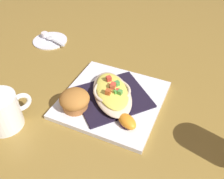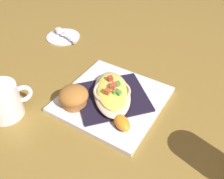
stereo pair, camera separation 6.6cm
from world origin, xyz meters
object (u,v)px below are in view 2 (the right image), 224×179
coffee_mug (4,103)px  creamer_saucer (63,36)px  gratin_dish (112,92)px  orange_garnish (122,122)px  creamer_cup_0 (59,31)px  spoon (64,35)px  muffin (74,97)px  square_plate (112,99)px

coffee_mug → creamer_saucer: coffee_mug is taller
gratin_dish → coffee_mug: 0.27m
gratin_dish → orange_garnish: gratin_dish is taller
creamer_cup_0 → spoon: bearing=-106.0°
muffin → orange_garnish: 0.14m
orange_garnish → coffee_mug: coffee_mug is taller
coffee_mug → creamer_cup_0: 0.42m
coffee_mug → spoon: bearing=20.5°
square_plate → creamer_saucer: (0.18, 0.35, -0.00)m
coffee_mug → spoon: 0.40m
creamer_saucer → creamer_cup_0: 0.03m
orange_garnish → gratin_dish: bearing=47.2°
gratin_dish → spoon: 0.38m
coffee_mug → creamer_saucer: 0.40m
square_plate → spoon: size_ratio=2.68×
coffee_mug → creamer_saucer: bearing=21.6°
orange_garnish → creamer_saucer: orange_garnish is taller
spoon → creamer_cup_0: bearing=74.0°
orange_garnish → creamer_saucer: (0.25, 0.42, -0.02)m
gratin_dish → creamer_saucer: (0.18, 0.35, -0.03)m
muffin → square_plate: bearing=-42.9°
muffin → creamer_saucer: 0.38m
coffee_mug → square_plate: bearing=-46.3°
creamer_cup_0 → orange_garnish: bearing=-120.3°
gratin_dish → orange_garnish: size_ratio=3.11×
orange_garnish → spoon: size_ratio=0.67×
creamer_cup_0 → gratin_dish: bearing=-117.3°
creamer_saucer → spoon: 0.01m
orange_garnish → coffee_mug: (-0.12, 0.27, 0.02)m
creamer_cup_0 → creamer_saucer: bearing=-106.0°
gratin_dish → spoon: (0.18, 0.34, -0.02)m
orange_garnish → creamer_cup_0: orange_garnish is taller
square_plate → gratin_dish: 0.03m
square_plate → orange_garnish: bearing=-132.8°
creamer_saucer → coffee_mug: bearing=-158.4°
creamer_saucer → creamer_cup_0: bearing=74.0°
spoon → muffin: bearing=-133.8°
square_plate → creamer_cup_0: 0.42m
gratin_dish → creamer_saucer: bearing=61.9°
coffee_mug → creamer_cup_0: size_ratio=4.78×
muffin → creamer_cup_0: bearing=48.7°
muffin → orange_garnish: muffin is taller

